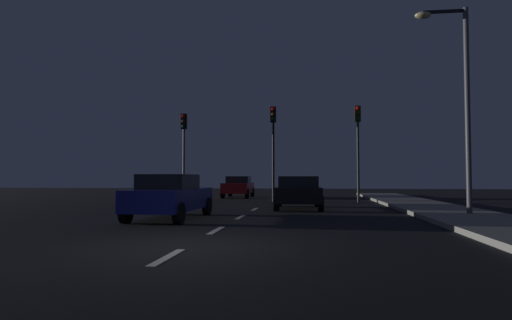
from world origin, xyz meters
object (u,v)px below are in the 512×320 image
Objects in this scene: car_oncoming_far at (238,187)px; traffic_signal_left at (184,140)px; traffic_signal_center at (273,136)px; street_lamp_right at (459,91)px; car_stopped_ahead at (298,192)px; traffic_signal_right at (358,135)px; car_adjacent_lane at (170,196)px.

traffic_signal_left is at bearing -114.94° from car_oncoming_far.
street_lamp_right reaches higher than traffic_signal_center.
street_lamp_right reaches higher than car_stopped_ahead.
traffic_signal_left is 9.17m from car_stopped_ahead.
traffic_signal_right is 1.33× the size of car_oncoming_far.
traffic_signal_center is 0.74× the size of street_lamp_right.
traffic_signal_center reaches higher than car_oncoming_far.
traffic_signal_right reaches higher than car_oncoming_far.
street_lamp_right is (5.67, -3.39, 3.63)m from car_stopped_ahead.
car_stopped_ahead is at bearing -67.00° from car_oncoming_far.
traffic_signal_center is 1.01× the size of traffic_signal_right.
car_adjacent_lane is (-7.20, -10.60, -2.97)m from traffic_signal_right.
car_adjacent_lane reaches higher than car_oncoming_far.
car_adjacent_lane is at bearing -124.17° from traffic_signal_right.
traffic_signal_center is 4.72m from traffic_signal_right.
car_oncoming_far reaches higher than car_stopped_ahead.
traffic_signal_center is at bearing 106.23° from car_stopped_ahead.
traffic_signal_center is 11.29m from car_adjacent_lane.
traffic_signal_left is 0.70× the size of street_lamp_right.
traffic_signal_right is at bearing 0.00° from traffic_signal_left.
car_stopped_ahead is 6.57m from car_adjacent_lane.
traffic_signal_left is 1.24× the size of car_stopped_ahead.
street_lamp_right is (12.50, -8.81, 0.80)m from traffic_signal_left.
car_oncoming_far is at bearing 146.19° from traffic_signal_right.
street_lamp_right is at bearing -30.86° from car_stopped_ahead.
traffic_signal_center is at bearing 129.44° from street_lamp_right.
traffic_signal_center is 6.40m from car_stopped_ahead.
street_lamp_right reaches higher than car_adjacent_lane.
car_adjacent_lane is at bearing -88.50° from car_oncoming_far.
car_adjacent_lane is 15.70m from car_oncoming_far.
traffic_signal_center is 1.34× the size of car_oncoming_far.
car_oncoming_far is (-2.88, 5.09, -3.01)m from traffic_signal_center.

